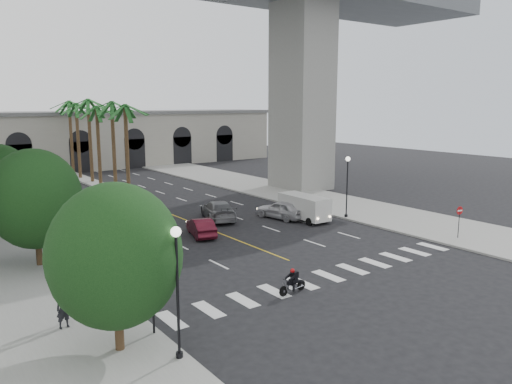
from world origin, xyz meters
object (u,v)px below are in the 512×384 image
pedestrian_b (61,259)px  car_d (218,210)px  motorcycle_rider (293,282)px  traffic_signal_near (152,280)px  car_b (201,227)px  traffic_signal_far (117,257)px  car_a (281,210)px  lamp_post_left_far (40,197)px  do_not_enter_sign (459,216)px  car_e (109,219)px  pedestrian_a (63,309)px  car_c (147,229)px  lamp_post_left_near (177,282)px  lamp_post_right (347,181)px  cargo_van (304,207)px

pedestrian_b → car_d: bearing=40.2°
motorcycle_rider → traffic_signal_near: bearing=176.0°
car_b → traffic_signal_far: bearing=58.7°
car_d → car_a: bearing=167.3°
traffic_signal_near → car_d: (13.64, 16.70, -1.70)m
traffic_signal_near → car_d: size_ratio=0.65×
lamp_post_left_far → do_not_enter_sign: lamp_post_left_far is taller
car_e → lamp_post_left_far: bearing=13.1°
car_a → car_b: car_a is taller
car_b → car_d: (3.84, 3.75, 0.13)m
traffic_signal_far → pedestrian_a: bearing=-157.6°
motorcycle_rider → lamp_post_left_far: bearing=108.2°
motorcycle_rider → car_c: (-1.74, 14.40, 0.09)m
lamp_post_left_near → lamp_post_left_far: 21.00m
car_e → pedestrian_b: pedestrian_b is taller
motorcycle_rider → car_c: 14.51m
lamp_post_left_far → car_c: 7.85m
car_b → car_c: bearing=-9.2°
traffic_signal_far → motorcycle_rider: size_ratio=1.95×
lamp_post_right → car_e: lamp_post_right is taller
traffic_signal_near → traffic_signal_far: (0.00, 4.00, 0.00)m
traffic_signal_far → cargo_van: (19.38, 8.18, -1.34)m
car_c → car_d: car_d is taller
car_c → pedestrian_b: bearing=45.1°
car_d → cargo_van: 7.32m
motorcycle_rider → car_d: size_ratio=0.34×
car_d → lamp_post_left_far: bearing=12.5°
car_d → car_e: size_ratio=1.19×
car_c → pedestrian_b: size_ratio=2.68×
car_c → do_not_enter_sign: 22.66m
cargo_van → pedestrian_b: size_ratio=2.64×
traffic_signal_near → car_d: 21.63m
car_b → cargo_van: (9.58, -0.77, 0.49)m
pedestrian_b → do_not_enter_sign: 26.95m
lamp_post_left_far → traffic_signal_near: 18.51m
lamp_post_left_far → pedestrian_a: 16.12m
traffic_signal_near → motorcycle_rider: size_ratio=1.95×
cargo_van → lamp_post_right: bearing=-25.0°
lamp_post_left_near → lamp_post_left_far: same height
traffic_signal_far → car_e: (5.02, 15.00, -1.71)m
car_a → do_not_enter_sign: do_not_enter_sign is taller
traffic_signal_near → car_e: 19.73m
car_c → do_not_enter_sign: (18.05, -13.66, 1.09)m
lamp_post_left_far → traffic_signal_near: size_ratio=1.47×
car_a → traffic_signal_near: bearing=25.4°
do_not_enter_sign → car_e: bearing=145.4°
motorcycle_rider → cargo_van: (11.39, 11.94, 0.56)m
car_a → car_e: car_e is taller
car_a → car_b: (-8.38, -0.84, -0.11)m
car_e → do_not_enter_sign: (19.28, -18.03, 1.00)m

